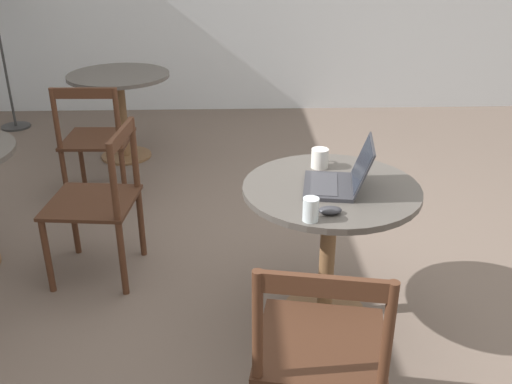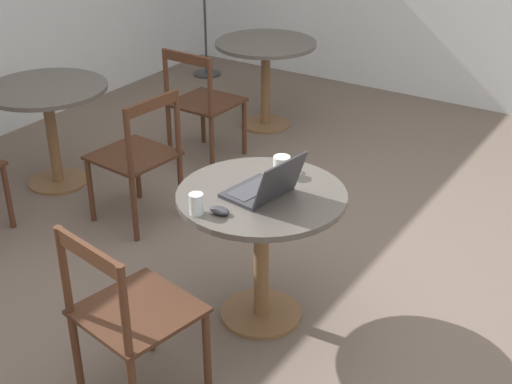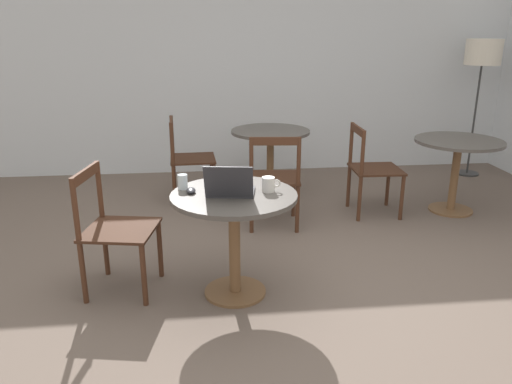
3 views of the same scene
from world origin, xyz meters
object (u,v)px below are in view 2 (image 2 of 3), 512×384
object	(u,v)px
mouse	(220,211)
chair_near_left	(130,316)
chair_mid_left	(203,104)
mug	(282,165)
chair_far_front	(138,157)
laptop	(264,188)
cafe_table_far	(48,108)
cafe_table_mid	(266,60)
drinking_glass	(196,204)
cafe_table_near	(262,221)

from	to	relation	value
mouse	chair_near_left	bearing A→B (deg)	169.43
chair_mid_left	mug	world-z (taller)	chair_mid_left
chair_far_front	laptop	world-z (taller)	laptop
cafe_table_far	laptop	world-z (taller)	laptop
mouse	mug	distance (m)	0.51
cafe_table_mid	chair_mid_left	xyz separation A→B (m)	(-0.84, 0.03, -0.12)
chair_mid_left	chair_far_front	bearing A→B (deg)	-166.76
laptop	chair_far_front	bearing A→B (deg)	69.35
laptop	drinking_glass	xyz separation A→B (m)	(-0.31, 0.17, 0.00)
chair_mid_left	cafe_table_mid	bearing A→B (deg)	-1.78
mouse	mug	size ratio (longest dim) A/B	0.80
chair_near_left	mouse	distance (m)	0.61
cafe_table_mid	mouse	world-z (taller)	mouse
chair_near_left	chair_far_front	distance (m)	1.62
cafe_table_mid	laptop	distance (m)	2.69
cafe_table_near	drinking_glass	size ratio (longest dim) A/B	8.31
chair_mid_left	laptop	bearing A→B (deg)	-134.85
drinking_glass	chair_mid_left	bearing A→B (deg)	36.24
cafe_table_near	laptop	distance (m)	0.20
cafe_table_near	chair_far_front	world-z (taller)	chair_far_front
chair_near_left	laptop	world-z (taller)	laptop
chair_mid_left	chair_far_front	size ratio (longest dim) A/B	1.00
chair_mid_left	chair_far_front	distance (m)	1.01
chair_mid_left	mouse	size ratio (longest dim) A/B	8.67
cafe_table_near	cafe_table_far	size ratio (longest dim) A/B	1.00
mug	cafe_table_near	bearing A→B (deg)	-173.62
cafe_table_near	chair_far_front	size ratio (longest dim) A/B	0.95
chair_near_left	laptop	xyz separation A→B (m)	(0.78, -0.18, 0.32)
cafe_table_near	chair_mid_left	size ratio (longest dim) A/B	0.95
chair_near_left	cafe_table_near	bearing A→B (deg)	-10.48
chair_far_front	mug	bearing A→B (deg)	-99.93
cafe_table_far	laptop	size ratio (longest dim) A/B	2.39
laptop	chair_near_left	bearing A→B (deg)	167.19
cafe_table_mid	chair_far_front	distance (m)	1.83
drinking_glass	mug	bearing A→B (deg)	-11.41
chair_far_front	laptop	xyz separation A→B (m)	(-0.46, -1.22, 0.32)
mug	drinking_glass	xyz separation A→B (m)	(-0.56, 0.11, 0.00)
chair_near_left	mug	size ratio (longest dim) A/B	6.98
cafe_table_far	chair_near_left	size ratio (longest dim) A/B	0.95
cafe_table_far	drinking_glass	xyz separation A→B (m)	(-0.85, -1.91, 0.20)
cafe_table_near	chair_near_left	xyz separation A→B (m)	(-0.80, 0.15, -0.12)
cafe_table_mid	laptop	xyz separation A→B (m)	(-2.28, -1.42, 0.20)
laptop	mouse	world-z (taller)	laptop
chair_near_left	chair_mid_left	xyz separation A→B (m)	(2.22, 1.27, 0.00)
laptop	chair_mid_left	bearing A→B (deg)	45.15
cafe_table_mid	cafe_table_far	size ratio (longest dim) A/B	1.00
mouse	cafe_table_near	bearing A→B (deg)	-10.30
cafe_table_near	cafe_table_far	xyz separation A→B (m)	(0.52, 2.05, 0.00)
cafe_table_mid	drinking_glass	world-z (taller)	drinking_glass
cafe_table_mid	cafe_table_far	distance (m)	1.86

